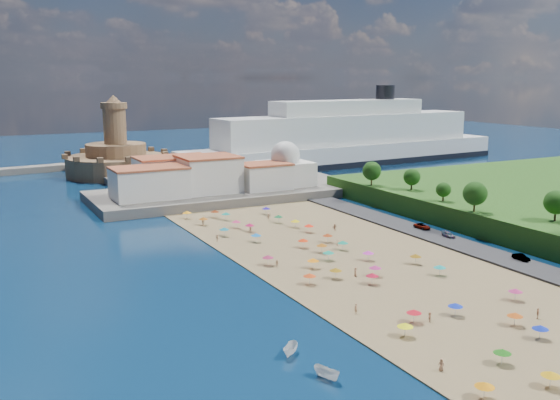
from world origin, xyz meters
TOP-DOWN VIEW (x-y plane):
  - ground at (0.00, 0.00)m, footprint 700.00×700.00m
  - terrace at (10.00, 73.00)m, footprint 90.00×36.00m
  - jetty at (-12.00, 108.00)m, footprint 18.00×70.00m
  - waterfront_buildings at (-3.05, 73.64)m, footprint 57.00×29.00m
  - domed_building at (30.00, 71.00)m, footprint 16.00×16.00m
  - fortress at (-12.00, 138.00)m, footprint 40.00×40.00m
  - cruise_ship at (90.01, 122.99)m, footprint 164.66×36.33m
  - beach_parasols at (-0.13, -7.02)m, footprint 33.18×116.55m
  - beachgoers at (-1.14, 0.24)m, footprint 32.26×96.11m
  - moored_boats at (-28.82, -46.42)m, footprint 4.22×12.94m
  - parked_cars at (36.00, -10.41)m, footprint 2.45×48.48m
  - hillside_trees at (47.78, -4.28)m, footprint 15.31×105.97m

SIDE VIEW (x-z plane):
  - ground at x=0.00m, z-range 0.00..0.00m
  - moored_boats at x=-28.82m, z-range 0.00..1.65m
  - beachgoers at x=-1.14m, z-range 0.20..2.09m
  - jetty at x=-12.00m, z-range 0.00..2.40m
  - parked_cars at x=36.00m, z-range 0.68..2.01m
  - terrace at x=10.00m, z-range 0.00..3.00m
  - beach_parasols at x=-0.13m, z-range 1.05..3.25m
  - fortress at x=-12.00m, z-range -9.52..22.88m
  - waterfront_buildings at x=-3.05m, z-range 2.38..13.38m
  - domed_building at x=30.00m, z-range 1.47..16.47m
  - hillside_trees at x=47.78m, z-range 6.30..14.01m
  - cruise_ship at x=90.01m, z-range -7.28..28.43m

